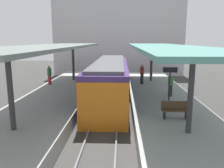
{
  "coord_description": "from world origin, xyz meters",
  "views": [
    {
      "loc": [
        0.95,
        -14.06,
        4.86
      ],
      "look_at": [
        0.29,
        1.02,
        1.93
      ],
      "focal_mm": 36.08,
      "sensor_mm": 36.0,
      "label": 1
    }
  ],
  "objects_px": {
    "platform_bench": "(175,109)",
    "platform_sign": "(170,77)",
    "passenger_near_bench": "(170,85)",
    "commuter_train": "(110,80)",
    "passenger_far_end": "(142,74)",
    "passenger_mid_platform": "(49,75)"
  },
  "relations": [
    {
      "from": "platform_bench",
      "to": "platform_sign",
      "type": "relative_size",
      "value": 0.63
    },
    {
      "from": "passenger_near_bench",
      "to": "commuter_train",
      "type": "bearing_deg",
      "value": 153.45
    },
    {
      "from": "commuter_train",
      "to": "passenger_near_bench",
      "type": "distance_m",
      "value": 4.87
    },
    {
      "from": "passenger_near_bench",
      "to": "passenger_far_end",
      "type": "bearing_deg",
      "value": 109.46
    },
    {
      "from": "platform_bench",
      "to": "passenger_far_end",
      "type": "bearing_deg",
      "value": 95.56
    },
    {
      "from": "commuter_train",
      "to": "passenger_far_end",
      "type": "bearing_deg",
      "value": 39.95
    },
    {
      "from": "passenger_near_bench",
      "to": "passenger_mid_platform",
      "type": "relative_size",
      "value": 0.96
    },
    {
      "from": "commuter_train",
      "to": "passenger_near_bench",
      "type": "xyz_separation_m",
      "value": [
        4.35,
        -2.18,
        0.1
      ]
    },
    {
      "from": "passenger_near_bench",
      "to": "passenger_far_end",
      "type": "relative_size",
      "value": 0.92
    },
    {
      "from": "passenger_near_bench",
      "to": "passenger_mid_platform",
      "type": "distance_m",
      "value": 10.55
    },
    {
      "from": "platform_bench",
      "to": "passenger_far_end",
      "type": "distance_m",
      "value": 9.12
    },
    {
      "from": "platform_sign",
      "to": "passenger_near_bench",
      "type": "relative_size",
      "value": 1.38
    },
    {
      "from": "passenger_near_bench",
      "to": "passenger_mid_platform",
      "type": "xyz_separation_m",
      "value": [
        -9.81,
        3.89,
        0.04
      ]
    },
    {
      "from": "passenger_near_bench",
      "to": "passenger_far_end",
      "type": "distance_m",
      "value": 4.77
    },
    {
      "from": "commuter_train",
      "to": "passenger_near_bench",
      "type": "height_order",
      "value": "commuter_train"
    },
    {
      "from": "commuter_train",
      "to": "platform_sign",
      "type": "relative_size",
      "value": 6.17
    },
    {
      "from": "passenger_mid_platform",
      "to": "commuter_train",
      "type": "bearing_deg",
      "value": -17.47
    },
    {
      "from": "platform_bench",
      "to": "commuter_train",
      "type": "bearing_deg",
      "value": 118.39
    },
    {
      "from": "passenger_near_bench",
      "to": "passenger_mid_platform",
      "type": "height_order",
      "value": "passenger_mid_platform"
    },
    {
      "from": "commuter_train",
      "to": "passenger_near_bench",
      "type": "relative_size",
      "value": 8.54
    },
    {
      "from": "commuter_train",
      "to": "passenger_far_end",
      "type": "relative_size",
      "value": 7.83
    },
    {
      "from": "platform_sign",
      "to": "passenger_far_end",
      "type": "height_order",
      "value": "platform_sign"
    }
  ]
}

